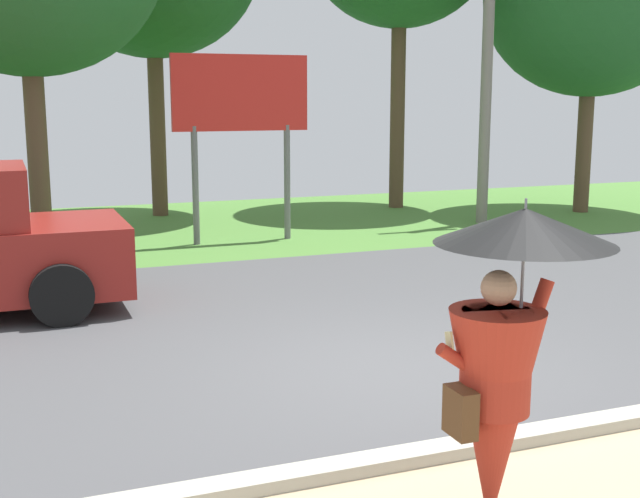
# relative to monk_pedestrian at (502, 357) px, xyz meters

# --- Properties ---
(ground_plane) EXTENTS (40.00, 22.00, 0.20)m
(ground_plane) POSITION_rel_monk_pedestrian_xyz_m (0.77, 6.00, -1.20)
(ground_plane) COLOR #4C4C4F
(monk_pedestrian) EXTENTS (1.13, 1.11, 2.13)m
(monk_pedestrian) POSITION_rel_monk_pedestrian_xyz_m (0.00, 0.00, 0.00)
(monk_pedestrian) COLOR #B22D1E
(monk_pedestrian) RESTS_ON ground_plane
(utility_pole) EXTENTS (1.80, 0.24, 6.70)m
(utility_pole) POSITION_rel_monk_pedestrian_xyz_m (6.95, 11.23, 2.38)
(utility_pole) COLOR gray
(utility_pole) RESTS_ON ground_plane
(roadside_billboard) EXTENTS (2.60, 0.12, 3.50)m
(roadside_billboard) POSITION_rel_monk_pedestrian_xyz_m (1.42, 10.85, 1.40)
(roadside_billboard) COLOR slate
(roadside_billboard) RESTS_ON ground_plane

